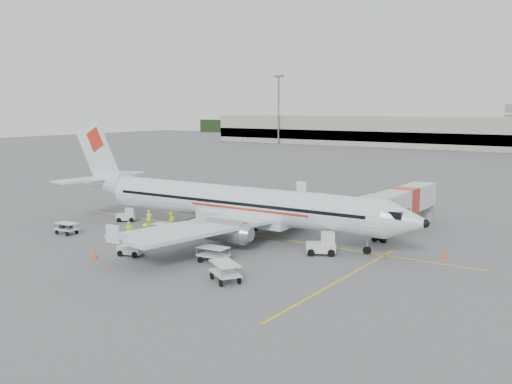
# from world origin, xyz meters

# --- Properties ---
(ground) EXTENTS (360.00, 360.00, 0.00)m
(ground) POSITION_xyz_m (0.00, 0.00, 0.00)
(ground) COLOR #56595B
(stripe_lead) EXTENTS (44.00, 0.20, 0.01)m
(stripe_lead) POSITION_xyz_m (0.00, 0.00, 0.01)
(stripe_lead) COLOR yellow
(stripe_lead) RESTS_ON ground
(stripe_cross) EXTENTS (0.20, 20.00, 0.01)m
(stripe_cross) POSITION_xyz_m (14.00, -8.00, 0.01)
(stripe_cross) COLOR yellow
(stripe_cross) RESTS_ON ground
(terminal_west) EXTENTS (110.00, 22.00, 9.00)m
(terminal_west) POSITION_xyz_m (-40.00, 130.00, 4.50)
(terminal_west) COLOR gray
(terminal_west) RESTS_ON ground
(mast_west) EXTENTS (3.20, 1.20, 22.00)m
(mast_west) POSITION_xyz_m (-70.00, 118.00, 11.00)
(mast_west) COLOR slate
(mast_west) RESTS_ON ground
(aircraft) EXTENTS (38.94, 30.96, 10.50)m
(aircraft) POSITION_xyz_m (-0.17, -0.81, 5.25)
(aircraft) COLOR white
(aircraft) RESTS_ON ground
(jet_bridge) EXTENTS (3.31, 16.04, 4.19)m
(jet_bridge) POSITION_xyz_m (11.97, 9.96, 2.10)
(jet_bridge) COLOR silver
(jet_bridge) RESTS_ON ground
(belt_loader) EXTENTS (5.39, 3.44, 2.74)m
(belt_loader) POSITION_xyz_m (-4.24, -2.00, 1.37)
(belt_loader) COLOR silver
(belt_loader) RESTS_ON ground
(tug_fore) EXTENTS (2.76, 2.37, 1.85)m
(tug_fore) POSITION_xyz_m (9.59, -2.65, 0.92)
(tug_fore) COLOR silver
(tug_fore) RESTS_ON ground
(tug_mid) EXTENTS (2.21, 1.60, 1.54)m
(tug_mid) POSITION_xyz_m (-3.01, -11.62, 0.77)
(tug_mid) COLOR silver
(tug_mid) RESTS_ON ground
(tug_aft) EXTENTS (2.23, 2.03, 1.50)m
(tug_aft) POSITION_xyz_m (-13.90, -2.00, 0.75)
(tug_aft) COLOR silver
(tug_aft) RESTS_ON ground
(cart_loaded_a) EXTENTS (2.39, 1.70, 1.13)m
(cart_loaded_a) POSITION_xyz_m (-5.94, -4.64, 0.57)
(cart_loaded_a) COLOR silver
(cart_loaded_a) RESTS_ON ground
(cart_loaded_b) EXTENTS (2.16, 1.34, 1.10)m
(cart_loaded_b) POSITION_xyz_m (-13.88, -9.55, 0.55)
(cart_loaded_b) COLOR silver
(cart_loaded_b) RESTS_ON ground
(cart_empty_a) EXTENTS (2.44, 1.54, 1.23)m
(cart_empty_a) POSITION_xyz_m (3.79, -9.46, 0.62)
(cart_empty_a) COLOR silver
(cart_empty_a) RESTS_ON ground
(cart_empty_b) EXTENTS (2.99, 2.65, 1.34)m
(cart_empty_b) POSITION_xyz_m (7.57, -12.89, 0.67)
(cart_empty_b) COLOR silver
(cart_empty_b) RESTS_ON ground
(cone_nose) EXTENTS (0.42, 0.42, 0.69)m
(cone_nose) POSITION_xyz_m (18.19, 2.25, 0.35)
(cone_nose) COLOR #F0490F
(cone_nose) RESTS_ON ground
(cone_port) EXTENTS (0.33, 0.33, 0.53)m
(cone_port) POSITION_xyz_m (-1.60, 10.86, 0.27)
(cone_port) COLOR #F0490F
(cone_port) RESTS_ON ground
(cone_stbd) EXTENTS (0.41, 0.41, 0.67)m
(cone_stbd) POSITION_xyz_m (-4.71, -13.87, 0.34)
(cone_stbd) COLOR #F0490F
(cone_stbd) RESTS_ON ground
(crew_a) EXTENTS (0.71, 0.62, 1.65)m
(crew_a) POSITION_xyz_m (-10.09, -2.43, 0.83)
(crew_a) COLOR #CCEA22
(crew_a) RESTS_ON ground
(crew_b) EXTENTS (1.02, 1.09, 1.80)m
(crew_b) POSITION_xyz_m (-7.11, -2.45, 0.90)
(crew_b) COLOR #CCEA22
(crew_b) RESTS_ON ground
(crew_c) EXTENTS (1.08, 1.19, 1.60)m
(crew_c) POSITION_xyz_m (-5.78, -7.22, 0.80)
(crew_c) COLOR #CCEA22
(crew_c) RESTS_ON ground
(crew_d) EXTENTS (1.06, 0.59, 1.71)m
(crew_d) POSITION_xyz_m (-7.21, -7.85, 0.85)
(crew_d) COLOR #CCEA22
(crew_d) RESTS_ON ground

